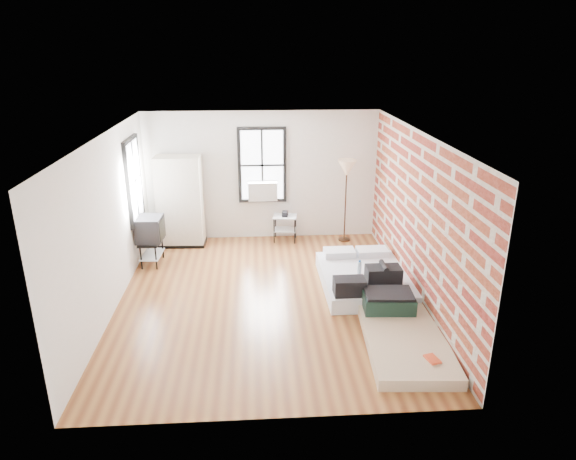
{
  "coord_description": "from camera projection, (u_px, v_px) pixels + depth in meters",
  "views": [
    {
      "loc": [
        -0.16,
        -7.86,
        4.12
      ],
      "look_at": [
        0.38,
        0.3,
        1.13
      ],
      "focal_mm": 32.0,
      "sensor_mm": 36.0,
      "label": 1
    }
  ],
  "objects": [
    {
      "name": "floor_lamp",
      "position": [
        347.0,
        172.0,
        10.85
      ],
      "size": [
        0.39,
        0.39,
        1.8
      ],
      "color": "black",
      "rests_on": "ground"
    },
    {
      "name": "side_table",
      "position": [
        285.0,
        221.0,
        11.22
      ],
      "size": [
        0.56,
        0.47,
        0.67
      ],
      "rotation": [
        0.0,
        0.0,
        -0.14
      ],
      "color": "black",
      "rests_on": "ground"
    },
    {
      "name": "ground",
      "position": [
        267.0,
        298.0,
        8.79
      ],
      "size": [
        6.0,
        6.0,
        0.0
      ],
      "primitive_type": "plane",
      "color": "brown",
      "rests_on": "ground"
    },
    {
      "name": "mattress_main",
      "position": [
        364.0,
        278.0,
        9.15
      ],
      "size": [
        1.5,
        2.03,
        0.65
      ],
      "rotation": [
        0.0,
        0.0,
        0.01
      ],
      "color": "white",
      "rests_on": "ground"
    },
    {
      "name": "tv_stand",
      "position": [
        150.0,
        231.0,
        9.95
      ],
      "size": [
        0.51,
        0.71,
        0.97
      ],
      "rotation": [
        0.0,
        0.0,
        -0.06
      ],
      "color": "black",
      "rests_on": "ground"
    },
    {
      "name": "room_shell",
      "position": [
        279.0,
        195.0,
        8.55
      ],
      "size": [
        5.02,
        6.02,
        2.8
      ],
      "color": "silver",
      "rests_on": "ground"
    },
    {
      "name": "mattress_bare",
      "position": [
        401.0,
        330.0,
        7.56
      ],
      "size": [
        1.26,
        2.2,
        0.46
      ],
      "rotation": [
        0.0,
        0.0,
        -0.07
      ],
      "color": "#C4AC8E",
      "rests_on": "ground"
    },
    {
      "name": "wardrobe",
      "position": [
        180.0,
        202.0,
        10.84
      ],
      "size": [
        1.0,
        0.6,
        1.93
      ],
      "rotation": [
        0.0,
        0.0,
        -0.04
      ],
      "color": "black",
      "rests_on": "ground"
    }
  ]
}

